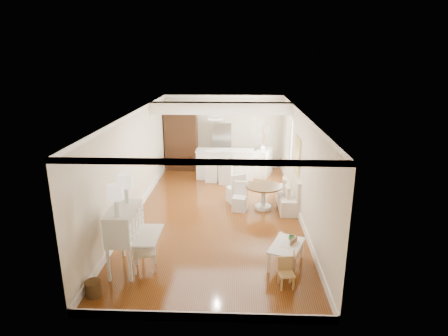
# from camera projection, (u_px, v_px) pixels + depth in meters

# --- Properties ---
(room) EXTENTS (9.00, 9.04, 2.82)m
(room) POSITION_uv_depth(u_px,v_px,m) (219.00, 141.00, 10.22)
(room) COLOR brown
(room) RESTS_ON ground
(secretary_bureau) EXTENTS (1.05, 1.07, 1.34)m
(secretary_bureau) POSITION_uv_depth(u_px,v_px,m) (125.00, 239.00, 7.56)
(secretary_bureau) COLOR beige
(secretary_bureau) RESTS_ON ground
(gustavian_armchair) EXTENTS (0.55, 0.55, 0.83)m
(gustavian_armchair) POSITION_uv_depth(u_px,v_px,m) (144.00, 251.00, 7.61)
(gustavian_armchair) COLOR silver
(gustavian_armchair) RESTS_ON ground
(wicker_basket) EXTENTS (0.35, 0.35, 0.29)m
(wicker_basket) POSITION_uv_depth(u_px,v_px,m) (93.00, 288.00, 6.83)
(wicker_basket) COLOR #4A3017
(wicker_basket) RESTS_ON ground
(kids_table) EXTENTS (0.89, 1.09, 0.47)m
(kids_table) POSITION_uv_depth(u_px,v_px,m) (286.00, 255.00, 7.80)
(kids_table) COLOR silver
(kids_table) RESTS_ON ground
(kids_chair_a) EXTENTS (0.33, 0.33, 0.57)m
(kids_chair_a) POSITION_uv_depth(u_px,v_px,m) (287.00, 265.00, 7.33)
(kids_chair_a) COLOR #A06D48
(kids_chair_a) RESTS_ON ground
(kids_chair_b) EXTENTS (0.40, 0.40, 0.60)m
(kids_chair_b) POSITION_uv_depth(u_px,v_px,m) (288.00, 249.00, 7.91)
(kids_chair_b) COLOR #946743
(kids_chair_b) RESTS_ON ground
(kids_chair_c) EXTENTS (0.33, 0.33, 0.59)m
(kids_chair_c) POSITION_uv_depth(u_px,v_px,m) (286.00, 273.00, 7.03)
(kids_chair_c) COLOR tan
(kids_chair_c) RESTS_ON ground
(banquette) EXTENTS (0.52, 1.60, 0.98)m
(banquette) POSITION_uv_depth(u_px,v_px,m) (287.00, 191.00, 10.75)
(banquette) COLOR silver
(banquette) RESTS_ON ground
(dining_table) EXTENTS (1.34, 1.34, 0.70)m
(dining_table) POSITION_uv_depth(u_px,v_px,m) (263.00, 197.00, 10.66)
(dining_table) COLOR #4B3118
(dining_table) RESTS_ON ground
(slip_chair_near) EXTENTS (0.45, 0.46, 0.81)m
(slip_chair_near) POSITION_uv_depth(u_px,v_px,m) (240.00, 197.00, 10.53)
(slip_chair_near) COLOR silver
(slip_chair_near) RESTS_ON ground
(slip_chair_far) EXTENTS (0.59, 0.60, 0.92)m
(slip_chair_far) POSITION_uv_depth(u_px,v_px,m) (236.00, 188.00, 11.11)
(slip_chair_far) COLOR silver
(slip_chair_far) RESTS_ON ground
(breakfast_counter) EXTENTS (2.05, 0.65, 1.03)m
(breakfast_counter) POSITION_uv_depth(u_px,v_px,m) (225.00, 164.00, 13.30)
(breakfast_counter) COLOR white
(breakfast_counter) RESTS_ON ground
(bar_stool_left) EXTENTS (0.44, 0.44, 1.07)m
(bar_stool_left) POSITION_uv_depth(u_px,v_px,m) (212.00, 167.00, 12.94)
(bar_stool_left) COLOR white
(bar_stool_left) RESTS_ON ground
(bar_stool_right) EXTENTS (0.48, 0.48, 1.08)m
(bar_stool_right) POSITION_uv_depth(u_px,v_px,m) (226.00, 168.00, 12.73)
(bar_stool_right) COLOR silver
(bar_stool_right) RESTS_ON ground
(pantry_cabinet) EXTENTS (1.20, 0.60, 2.30)m
(pantry_cabinet) POSITION_uv_depth(u_px,v_px,m) (181.00, 140.00, 14.21)
(pantry_cabinet) COLOR #381E11
(pantry_cabinet) RESTS_ON ground
(fridge) EXTENTS (0.75, 0.65, 1.80)m
(fridge) POSITION_uv_depth(u_px,v_px,m) (231.00, 147.00, 14.19)
(fridge) COLOR silver
(fridge) RESTS_ON ground
(sideboard) EXTENTS (0.76, 1.10, 0.97)m
(sideboard) POSITION_uv_depth(u_px,v_px,m) (263.00, 162.00, 13.64)
(sideboard) COLOR silver
(sideboard) RESTS_ON ground
(pencil_cup) EXTENTS (0.18, 0.18, 0.11)m
(pencil_cup) POSITION_uv_depth(u_px,v_px,m) (292.00, 238.00, 7.89)
(pencil_cup) COLOR #55925B
(pencil_cup) RESTS_ON kids_table
(branch_vase) EXTENTS (0.23, 0.23, 0.20)m
(branch_vase) POSITION_uv_depth(u_px,v_px,m) (262.00, 147.00, 13.44)
(branch_vase) COLOR white
(branch_vase) RESTS_ON sideboard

